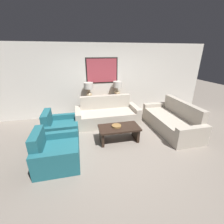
{
  "coord_description": "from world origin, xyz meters",
  "views": [
    {
      "loc": [
        -0.9,
        -3.25,
        2.32
      ],
      "look_at": [
        0.03,
        0.84,
        0.65
      ],
      "focal_mm": 24.0,
      "sensor_mm": 36.0,
      "label": 1
    }
  ],
  "objects_px": {
    "table_lamp_right": "(117,87)",
    "decorative_bowl": "(116,126)",
    "console_table": "(104,106)",
    "table_lamp_left": "(89,89)",
    "couch_by_back_wall": "(107,115)",
    "coffee_table": "(119,131)",
    "armchair_near_back_wall": "(60,129)",
    "armchair_near_camera": "(56,153)",
    "couch_by_side": "(172,121)"
  },
  "relations": [
    {
      "from": "table_lamp_left",
      "to": "couch_by_back_wall",
      "type": "distance_m",
      "value": 1.19
    },
    {
      "from": "table_lamp_left",
      "to": "coffee_table",
      "type": "bearing_deg",
      "value": -71.8
    },
    {
      "from": "table_lamp_left",
      "to": "couch_by_back_wall",
      "type": "xyz_separation_m",
      "value": [
        0.54,
        -0.69,
        -0.81
      ]
    },
    {
      "from": "table_lamp_left",
      "to": "table_lamp_right",
      "type": "bearing_deg",
      "value": 0.0
    },
    {
      "from": "table_lamp_left",
      "to": "table_lamp_right",
      "type": "distance_m",
      "value": 1.08
    },
    {
      "from": "table_lamp_right",
      "to": "couch_by_back_wall",
      "type": "distance_m",
      "value": 1.19
    },
    {
      "from": "table_lamp_left",
      "to": "armchair_near_back_wall",
      "type": "bearing_deg",
      "value": -125.5
    },
    {
      "from": "armchair_near_camera",
      "to": "armchair_near_back_wall",
      "type": "bearing_deg",
      "value": 90.0
    },
    {
      "from": "coffee_table",
      "to": "decorative_bowl",
      "type": "xyz_separation_m",
      "value": [
        -0.07,
        0.03,
        0.14
      ]
    },
    {
      "from": "couch_by_back_wall",
      "to": "decorative_bowl",
      "type": "relative_size",
      "value": 8.27
    },
    {
      "from": "table_lamp_left",
      "to": "armchair_near_camera",
      "type": "bearing_deg",
      "value": -111.23
    },
    {
      "from": "table_lamp_left",
      "to": "armchair_near_back_wall",
      "type": "xyz_separation_m",
      "value": [
        -0.97,
        -1.35,
        -0.83
      ]
    },
    {
      "from": "table_lamp_right",
      "to": "armchair_near_back_wall",
      "type": "distance_m",
      "value": 2.59
    },
    {
      "from": "decorative_bowl",
      "to": "armchair_near_back_wall",
      "type": "distance_m",
      "value": 1.63
    },
    {
      "from": "decorative_bowl",
      "to": "armchair_near_camera",
      "type": "xyz_separation_m",
      "value": [
        -1.53,
        -0.6,
        -0.19
      ]
    },
    {
      "from": "couch_by_side",
      "to": "armchair_near_camera",
      "type": "height_order",
      "value": "couch_by_side"
    },
    {
      "from": "table_lamp_right",
      "to": "decorative_bowl",
      "type": "distance_m",
      "value": 2.06
    },
    {
      "from": "table_lamp_left",
      "to": "armchair_near_back_wall",
      "type": "distance_m",
      "value": 1.86
    },
    {
      "from": "couch_by_side",
      "to": "coffee_table",
      "type": "height_order",
      "value": "couch_by_side"
    },
    {
      "from": "decorative_bowl",
      "to": "table_lamp_right",
      "type": "bearing_deg",
      "value": 74.74
    },
    {
      "from": "couch_by_side",
      "to": "armchair_near_back_wall",
      "type": "relative_size",
      "value": 2.17
    },
    {
      "from": "couch_by_side",
      "to": "armchair_near_camera",
      "type": "relative_size",
      "value": 2.17
    },
    {
      "from": "decorative_bowl",
      "to": "coffee_table",
      "type": "bearing_deg",
      "value": -26.27
    },
    {
      "from": "console_table",
      "to": "armchair_near_back_wall",
      "type": "height_order",
      "value": "armchair_near_back_wall"
    },
    {
      "from": "couch_by_back_wall",
      "to": "couch_by_side",
      "type": "bearing_deg",
      "value": -25.93
    },
    {
      "from": "table_lamp_right",
      "to": "coffee_table",
      "type": "height_order",
      "value": "table_lamp_right"
    },
    {
      "from": "couch_by_back_wall",
      "to": "armchair_near_back_wall",
      "type": "xyz_separation_m",
      "value": [
        -1.51,
        -0.67,
        -0.02
      ]
    },
    {
      "from": "decorative_bowl",
      "to": "console_table",
      "type": "bearing_deg",
      "value": 90.74
    },
    {
      "from": "table_lamp_right",
      "to": "armchair_near_camera",
      "type": "relative_size",
      "value": 0.59
    },
    {
      "from": "console_table",
      "to": "armchair_near_camera",
      "type": "relative_size",
      "value": 1.64
    },
    {
      "from": "couch_by_back_wall",
      "to": "table_lamp_right",
      "type": "bearing_deg",
      "value": 51.79
    },
    {
      "from": "armchair_near_back_wall",
      "to": "armchair_near_camera",
      "type": "relative_size",
      "value": 1.0
    },
    {
      "from": "table_lamp_right",
      "to": "decorative_bowl",
      "type": "relative_size",
      "value": 2.26
    },
    {
      "from": "table_lamp_left",
      "to": "decorative_bowl",
      "type": "relative_size",
      "value": 2.26
    },
    {
      "from": "console_table",
      "to": "couch_by_back_wall",
      "type": "distance_m",
      "value": 0.69
    },
    {
      "from": "couch_by_side",
      "to": "table_lamp_right",
      "type": "bearing_deg",
      "value": 130.44
    },
    {
      "from": "table_lamp_left",
      "to": "table_lamp_right",
      "type": "xyz_separation_m",
      "value": [
        1.08,
        0.0,
        0.0
      ]
    },
    {
      "from": "table_lamp_right",
      "to": "armchair_near_camera",
      "type": "xyz_separation_m",
      "value": [
        -2.05,
        -2.49,
        -0.83
      ]
    },
    {
      "from": "couch_by_side",
      "to": "decorative_bowl",
      "type": "xyz_separation_m",
      "value": [
        -1.89,
        -0.27,
        0.16
      ]
    },
    {
      "from": "couch_by_side",
      "to": "armchair_near_back_wall",
      "type": "distance_m",
      "value": 3.43
    },
    {
      "from": "coffee_table",
      "to": "armchair_near_back_wall",
      "type": "bearing_deg",
      "value": 160.49
    },
    {
      "from": "table_lamp_left",
      "to": "couch_by_side",
      "type": "distance_m",
      "value": 3.05
    },
    {
      "from": "console_table",
      "to": "table_lamp_left",
      "type": "distance_m",
      "value": 0.91
    },
    {
      "from": "coffee_table",
      "to": "armchair_near_camera",
      "type": "xyz_separation_m",
      "value": [
        -1.6,
        -0.57,
        -0.05
      ]
    },
    {
      "from": "couch_by_side",
      "to": "armchair_near_back_wall",
      "type": "height_order",
      "value": "couch_by_side"
    },
    {
      "from": "console_table",
      "to": "table_lamp_left",
      "type": "bearing_deg",
      "value": 180.0
    },
    {
      "from": "couch_by_side",
      "to": "decorative_bowl",
      "type": "distance_m",
      "value": 1.92
    },
    {
      "from": "table_lamp_left",
      "to": "table_lamp_right",
      "type": "relative_size",
      "value": 1.0
    },
    {
      "from": "console_table",
      "to": "decorative_bowl",
      "type": "relative_size",
      "value": 6.25
    },
    {
      "from": "couch_by_back_wall",
      "to": "coffee_table",
      "type": "relative_size",
      "value": 1.93
    }
  ]
}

